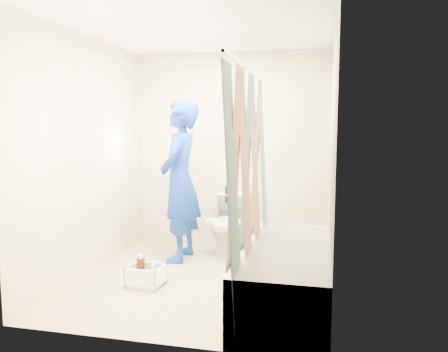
% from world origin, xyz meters
% --- Properties ---
extents(floor, '(2.60, 2.60, 0.00)m').
position_xyz_m(floor, '(0.00, 0.00, 0.00)').
color(floor, tan).
rests_on(floor, ground).
extents(ceiling, '(2.40, 2.60, 0.02)m').
position_xyz_m(ceiling, '(0.00, 0.00, 2.40)').
color(ceiling, white).
rests_on(ceiling, wall_back).
extents(wall_back, '(2.40, 0.02, 2.40)m').
position_xyz_m(wall_back, '(0.00, 1.30, 1.20)').
color(wall_back, '#B4AE8B').
rests_on(wall_back, ground).
extents(wall_front, '(2.40, 0.02, 2.40)m').
position_xyz_m(wall_front, '(0.00, -1.30, 1.20)').
color(wall_front, '#B4AE8B').
rests_on(wall_front, ground).
extents(wall_left, '(0.02, 2.60, 2.40)m').
position_xyz_m(wall_left, '(-1.20, 0.00, 1.20)').
color(wall_left, '#B4AE8B').
rests_on(wall_left, ground).
extents(wall_right, '(0.02, 2.60, 2.40)m').
position_xyz_m(wall_right, '(1.20, 0.00, 1.20)').
color(wall_right, '#B4AE8B').
rests_on(wall_right, ground).
extents(bathtub, '(0.70, 1.75, 0.50)m').
position_xyz_m(bathtub, '(0.85, -0.43, 0.27)').
color(bathtub, white).
rests_on(bathtub, ground).
extents(curtain_rod, '(0.02, 1.90, 0.02)m').
position_xyz_m(curtain_rod, '(0.52, -0.43, 1.95)').
color(curtain_rod, silver).
rests_on(curtain_rod, wall_back).
extents(shower_curtain, '(0.06, 1.75, 1.80)m').
position_xyz_m(shower_curtain, '(0.52, -0.43, 1.02)').
color(shower_curtain, white).
rests_on(shower_curtain, curtain_rod).
extents(toilet, '(0.42, 0.70, 0.71)m').
position_xyz_m(toilet, '(0.05, 0.93, 0.35)').
color(toilet, silver).
rests_on(toilet, ground).
extents(tank_lid, '(0.44, 0.20, 0.03)m').
position_xyz_m(tank_lid, '(0.05, 0.82, 0.41)').
color(tank_lid, silver).
rests_on(tank_lid, toilet).
extents(tank_internals, '(0.17, 0.06, 0.23)m').
position_xyz_m(tank_internals, '(0.02, 1.12, 0.70)').
color(tank_internals, black).
rests_on(tank_internals, toilet).
extents(plumber, '(0.45, 0.66, 1.79)m').
position_xyz_m(plumber, '(-0.43, 0.60, 0.89)').
color(plumber, '#0F1E9F').
rests_on(plumber, ground).
extents(cleaning_caddy, '(0.34, 0.28, 0.25)m').
position_xyz_m(cleaning_caddy, '(-0.47, -0.28, 0.09)').
color(cleaning_caddy, white).
rests_on(cleaning_caddy, ground).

